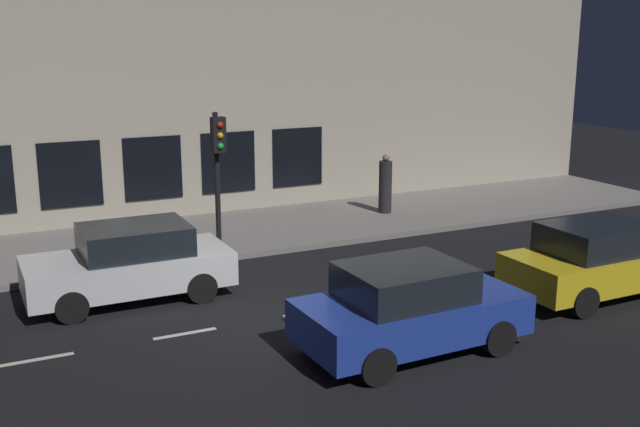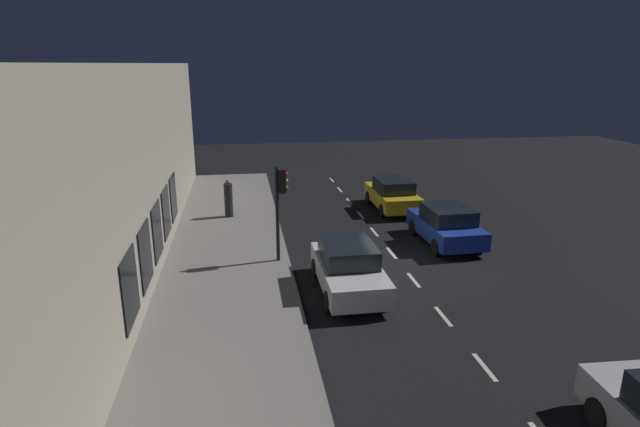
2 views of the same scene
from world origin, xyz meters
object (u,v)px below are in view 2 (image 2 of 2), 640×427
(parked_car_0, at_px, (392,194))
(parked_car_2, at_px, (446,225))
(traffic_light, at_px, (280,195))
(pedestrian_0, at_px, (229,199))
(parked_car_3, at_px, (348,268))

(parked_car_0, relative_size, parked_car_2, 1.04)
(traffic_light, relative_size, pedestrian_0, 1.94)
(parked_car_0, distance_m, pedestrian_0, 8.05)
(parked_car_0, height_order, pedestrian_0, pedestrian_0)
(traffic_light, xyz_separation_m, parked_car_0, (-6.07, -6.34, -1.79))
(traffic_light, distance_m, parked_car_3, 3.71)
(parked_car_2, height_order, pedestrian_0, pedestrian_0)
(parked_car_0, height_order, parked_car_3, same)
(parked_car_2, bearing_deg, parked_car_3, -143.25)
(parked_car_0, xyz_separation_m, parked_car_2, (-0.68, 5.19, 0.00))
(traffic_light, height_order, parked_car_3, traffic_light)
(parked_car_0, relative_size, parked_car_3, 1.00)
(traffic_light, xyz_separation_m, parked_car_3, (-1.92, 2.63, -1.79))
(parked_car_3, bearing_deg, parked_car_0, -114.93)
(traffic_light, bearing_deg, parked_car_2, -170.34)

